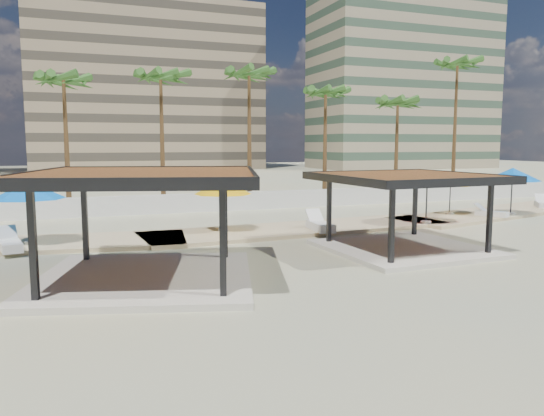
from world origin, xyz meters
The scene contains 22 objects.
ground centered at (0.00, 0.00, 0.00)m, with size 200.00×200.00×0.00m, color tan.
promenade centered at (2.00, 7.67, 0.06)m, with size 44.45×7.97×0.24m.
boundary_wall centered at (0.00, 16.00, 0.60)m, with size 56.00×0.30×1.20m, color silver.
building_mid centered at (4.00, 78.00, 14.27)m, with size 38.00×16.00×30.40m.
building_east centered at (48.00, 66.00, 17.27)m, with size 32.00×15.00×36.40m.
pavilion_central centered at (3.83, 0.81, 1.89)m, with size 6.46×6.46×3.16m.
pavilion_west centered at (-6.68, -0.35, 2.10)m, with size 8.61×8.61×3.52m.
umbrella_b centered at (-2.04, 7.19, 2.29)m, with size 3.47×3.47×2.45m.
umbrella_c centered at (8.63, 5.80, 2.63)m, with size 3.57×3.57×2.85m.
umbrella_d centered at (15.41, 6.84, 2.57)m, with size 3.32×3.32×2.78m.
umbrella_e centered at (12.25, 8.39, 2.21)m, with size 2.77×2.77×2.36m.
umbrella_f centered at (-10.48, 6.84, 2.43)m, with size 3.00×3.00×2.61m.
lounger_a centered at (-11.17, 5.85, 0.38)m, with size 1.12×2.30×0.84m.
lounger_b centered at (2.47, 5.85, 0.40)m, with size 1.02×2.46×0.91m.
lounger_c centered at (13.94, 6.82, 0.35)m, with size 1.40×1.95×0.71m.
lounger_d centered at (20.50, 9.24, 0.37)m, with size 1.84×2.09×0.80m.
palm_c centered at (-9.00, 18.10, 7.90)m, with size 3.00×3.00×9.05m.
palm_d centered at (-3.00, 18.90, 8.43)m, with size 3.00×3.00×9.61m.
palm_e centered at (3.00, 18.40, 8.78)m, with size 3.00×3.00×9.99m.
palm_f centered at (9.00, 18.60, 7.80)m, with size 3.00×3.00×8.94m.
palm_g centered at (15.00, 18.20, 7.21)m, with size 3.00×3.00×8.31m.
palm_h centered at (21.00, 18.80, 10.34)m, with size 3.00×3.00×11.66m.
Camera 1 is at (-8.73, -17.21, 4.35)m, focal length 35.00 mm.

